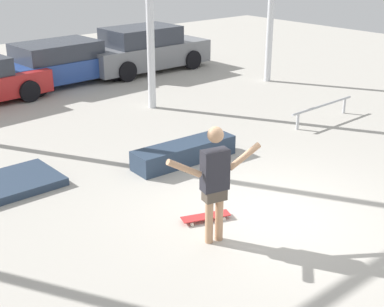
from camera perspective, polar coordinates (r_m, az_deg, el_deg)
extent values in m
plane|color=#B2ADA3|center=(8.81, 8.08, -6.61)|extent=(36.00, 36.00, 0.00)
cylinder|color=tan|center=(7.82, 1.85, -6.77)|extent=(0.12, 0.12, 0.84)
cylinder|color=tan|center=(7.89, 2.91, -6.50)|extent=(0.12, 0.12, 0.84)
cube|color=#4C4238|center=(7.69, 2.42, -4.35)|extent=(0.37, 0.26, 0.19)
cube|color=#26262D|center=(7.53, 2.47, -1.77)|extent=(0.43, 0.28, 0.61)
sphere|color=tan|center=(7.34, 2.53, 2.02)|extent=(0.23, 0.23, 0.23)
cylinder|color=tan|center=(7.28, -0.84, -1.59)|extent=(0.54, 0.21, 0.36)
cylinder|color=tan|center=(7.72, 5.62, -0.31)|extent=(0.54, 0.21, 0.36)
cube|color=red|center=(8.57, 1.48, -6.71)|extent=(0.82, 0.48, 0.01)
cylinder|color=silver|center=(8.77, 2.88, -6.34)|extent=(0.06, 0.05, 0.05)
cylinder|color=silver|center=(8.59, 3.44, -6.98)|extent=(0.06, 0.05, 0.05)
cylinder|color=silver|center=(8.60, -0.48, -6.92)|extent=(0.06, 0.05, 0.05)
cylinder|color=silver|center=(8.42, 0.01, -7.58)|extent=(0.06, 0.05, 0.05)
cube|color=#28384C|center=(10.73, -0.81, 0.11)|extent=(2.25, 0.69, 0.40)
cylinder|color=#B7BABF|center=(13.54, 13.77, 4.99)|extent=(2.36, 0.12, 0.06)
cylinder|color=#B7BABF|center=(12.85, 11.20, 3.38)|extent=(0.07, 0.07, 0.40)
cylinder|color=#B7BABF|center=(14.38, 15.93, 4.91)|extent=(0.07, 0.07, 0.40)
cylinder|color=black|center=(15.51, -17.00, 6.39)|extent=(0.62, 0.27, 0.60)
cube|color=#284793|center=(17.29, -13.57, 8.90)|extent=(4.54, 1.97, 0.60)
cube|color=#2D333D|center=(17.09, -14.26, 10.61)|extent=(2.53, 1.73, 0.51)
cylinder|color=black|center=(18.72, -11.19, 9.60)|extent=(0.71, 0.26, 0.70)
cylinder|color=black|center=(17.33, -8.11, 8.84)|extent=(0.71, 0.26, 0.70)
cylinder|color=black|center=(17.45, -18.90, 7.98)|extent=(0.71, 0.26, 0.70)
cylinder|color=black|center=(15.95, -16.26, 7.07)|extent=(0.71, 0.26, 0.70)
cube|color=slate|center=(18.58, -4.93, 10.46)|extent=(4.44, 1.76, 0.75)
cube|color=#2D333D|center=(18.36, -5.45, 12.41)|extent=(2.45, 1.60, 0.58)
cylinder|color=black|center=(20.08, -3.14, 10.69)|extent=(0.65, 0.23, 0.64)
cylinder|color=black|center=(18.82, 0.03, 9.97)|extent=(0.65, 0.23, 0.64)
cylinder|color=black|center=(18.56, -9.91, 9.49)|extent=(0.65, 0.23, 0.64)
cylinder|color=black|center=(17.19, -6.96, 8.69)|extent=(0.65, 0.23, 0.64)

